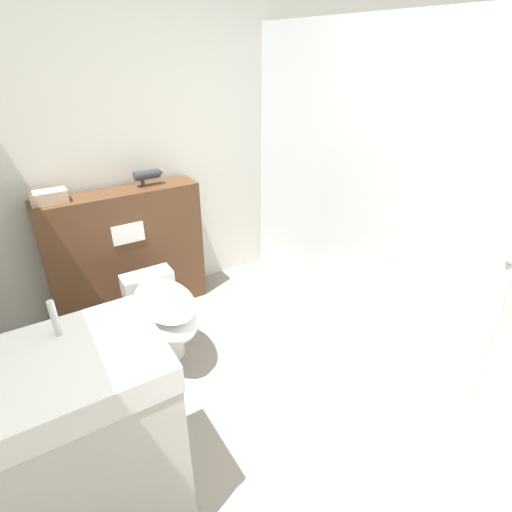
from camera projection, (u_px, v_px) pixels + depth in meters
The scene contains 8 objects.
ground_plane at pixel (388, 509), 1.79m from camera, with size 12.00×12.00×0.00m, color gray.
wall_back at pixel (170, 136), 2.95m from camera, with size 8.00×0.06×2.50m.
partition_panel at pixel (128, 254), 2.94m from camera, with size 1.11×0.25×0.96m.
shower_glass at pixel (351, 191), 2.60m from camera, with size 0.04×2.16×2.00m.
toilet at pixel (164, 316), 2.52m from camera, with size 0.34×0.69×0.51m.
sink_vanity at pixel (93, 452), 1.51m from camera, with size 0.61×0.49×1.08m.
hair_drier at pixel (148, 175), 2.80m from camera, with size 0.21×0.07×0.11m.
folded_towel at pixel (49, 197), 2.50m from camera, with size 0.22×0.12×0.08m.
Camera 1 is at (-1.06, -0.58, 1.84)m, focal length 28.00 mm.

